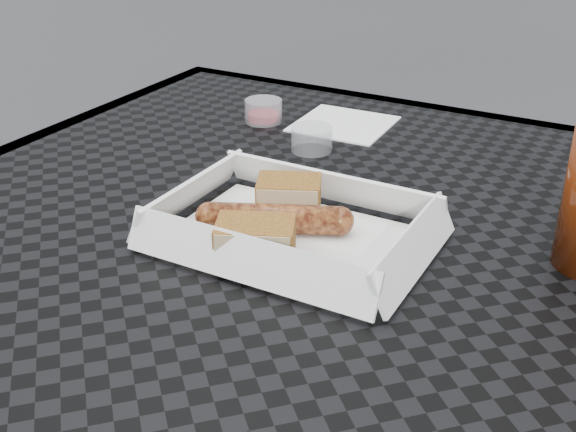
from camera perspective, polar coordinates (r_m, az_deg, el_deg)
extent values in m
cube|color=black|center=(0.74, 0.28, 0.01)|extent=(0.80, 0.80, 0.01)
cube|color=black|center=(1.07, 10.35, 7.91)|extent=(0.80, 0.03, 0.03)
cube|color=black|center=(0.97, -20.30, 4.62)|extent=(0.03, 0.80, 0.03)
cylinder|color=black|center=(1.34, -5.76, -4.96)|extent=(0.03, 0.03, 0.73)
cube|color=white|center=(0.68, 0.41, -1.78)|extent=(0.22, 0.15, 0.00)
cylinder|color=brown|center=(0.68, -1.10, -0.21)|extent=(0.12, 0.08, 0.03)
sphere|color=brown|center=(0.67, 4.08, -0.39)|extent=(0.03, 0.03, 0.03)
sphere|color=brown|center=(0.68, -6.19, -0.03)|extent=(0.03, 0.03, 0.03)
cube|color=#915D24|center=(0.71, 0.07, 1.45)|extent=(0.07, 0.07, 0.04)
cube|color=#915D24|center=(0.63, -2.60, -1.92)|extent=(0.08, 0.07, 0.04)
cylinder|color=#F53C0A|center=(0.62, 1.91, -4.50)|extent=(0.02, 0.02, 0.00)
torus|color=white|center=(0.61, 2.33, -4.91)|extent=(0.02, 0.02, 0.00)
cube|color=#B2D17F|center=(0.61, 2.91, -4.65)|extent=(0.02, 0.02, 0.00)
cube|color=white|center=(0.97, 4.42, 7.27)|extent=(0.12, 0.12, 0.00)
cylinder|color=maroon|center=(0.98, -1.95, 8.31)|extent=(0.05, 0.05, 0.03)
cylinder|color=silver|center=(0.88, 1.88, 6.12)|extent=(0.05, 0.05, 0.03)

